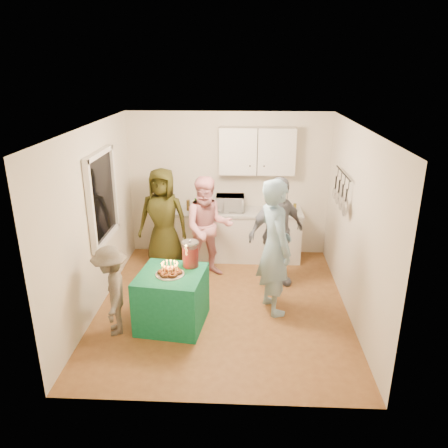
{
  "coord_description": "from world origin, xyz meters",
  "views": [
    {
      "loc": [
        0.29,
        -5.65,
        3.36
      ],
      "look_at": [
        0.0,
        0.35,
        1.15
      ],
      "focal_mm": 35.0,
      "sensor_mm": 36.0,
      "label": 1
    }
  ],
  "objects_px": {
    "man_birthday": "(275,247)",
    "child_near_left": "(112,291)",
    "microwave": "(230,203)",
    "party_table": "(172,299)",
    "punch_jar": "(190,255)",
    "woman_back_right": "(277,233)",
    "woman_back_center": "(208,228)",
    "woman_back_left": "(163,218)",
    "counter": "(239,236)"
  },
  "relations": [
    {
      "from": "microwave",
      "to": "party_table",
      "type": "relative_size",
      "value": 0.59
    },
    {
      "from": "party_table",
      "to": "man_birthday",
      "type": "distance_m",
      "value": 1.57
    },
    {
      "from": "punch_jar",
      "to": "child_near_left",
      "type": "height_order",
      "value": "child_near_left"
    },
    {
      "from": "counter",
      "to": "microwave",
      "type": "relative_size",
      "value": 4.42
    },
    {
      "from": "woman_back_left",
      "to": "child_near_left",
      "type": "height_order",
      "value": "woman_back_left"
    },
    {
      "from": "party_table",
      "to": "woman_back_left",
      "type": "bearing_deg",
      "value": 103.04
    },
    {
      "from": "punch_jar",
      "to": "woman_back_right",
      "type": "bearing_deg",
      "value": 38.41
    },
    {
      "from": "microwave",
      "to": "punch_jar",
      "type": "bearing_deg",
      "value": -104.05
    },
    {
      "from": "woman_back_right",
      "to": "microwave",
      "type": "bearing_deg",
      "value": 91.12
    },
    {
      "from": "man_birthday",
      "to": "woman_back_left",
      "type": "relative_size",
      "value": 1.12
    },
    {
      "from": "woman_back_left",
      "to": "child_near_left",
      "type": "bearing_deg",
      "value": -91.74
    },
    {
      "from": "microwave",
      "to": "woman_back_center",
      "type": "distance_m",
      "value": 0.82
    },
    {
      "from": "woman_back_left",
      "to": "woman_back_right",
      "type": "distance_m",
      "value": 2.0
    },
    {
      "from": "counter",
      "to": "man_birthday",
      "type": "height_order",
      "value": "man_birthday"
    },
    {
      "from": "woman_back_left",
      "to": "child_near_left",
      "type": "relative_size",
      "value": 1.43
    },
    {
      "from": "microwave",
      "to": "woman_back_center",
      "type": "xyz_separation_m",
      "value": [
        -0.33,
        -0.72,
        -0.2
      ]
    },
    {
      "from": "counter",
      "to": "woman_back_right",
      "type": "bearing_deg",
      "value": -59.1
    },
    {
      "from": "woman_back_center",
      "to": "child_near_left",
      "type": "height_order",
      "value": "woman_back_center"
    },
    {
      "from": "counter",
      "to": "child_near_left",
      "type": "relative_size",
      "value": 1.81
    },
    {
      "from": "woman_back_left",
      "to": "man_birthday",
      "type": "bearing_deg",
      "value": -31.12
    },
    {
      "from": "punch_jar",
      "to": "woman_back_center",
      "type": "xyz_separation_m",
      "value": [
        0.14,
        1.26,
        -0.08
      ]
    },
    {
      "from": "woman_back_right",
      "to": "woman_back_center",
      "type": "bearing_deg",
      "value": 129.37
    },
    {
      "from": "man_birthday",
      "to": "punch_jar",
      "type": "bearing_deg",
      "value": 79.93
    },
    {
      "from": "party_table",
      "to": "man_birthday",
      "type": "xyz_separation_m",
      "value": [
        1.39,
        0.45,
        0.59
      ]
    },
    {
      "from": "microwave",
      "to": "child_near_left",
      "type": "relative_size",
      "value": 0.41
    },
    {
      "from": "microwave",
      "to": "woman_back_left",
      "type": "xyz_separation_m",
      "value": [
        -1.13,
        -0.36,
        -0.17
      ]
    },
    {
      "from": "man_birthday",
      "to": "woman_back_center",
      "type": "height_order",
      "value": "man_birthday"
    },
    {
      "from": "counter",
      "to": "microwave",
      "type": "bearing_deg",
      "value": 180.0
    },
    {
      "from": "woman_back_right",
      "to": "child_near_left",
      "type": "distance_m",
      "value": 2.64
    },
    {
      "from": "microwave",
      "to": "woman_back_left",
      "type": "bearing_deg",
      "value": -162.94
    },
    {
      "from": "party_table",
      "to": "punch_jar",
      "type": "bearing_deg",
      "value": 45.27
    },
    {
      "from": "counter",
      "to": "party_table",
      "type": "bearing_deg",
      "value": -111.27
    },
    {
      "from": "party_table",
      "to": "punch_jar",
      "type": "relative_size",
      "value": 2.5
    },
    {
      "from": "microwave",
      "to": "man_birthday",
      "type": "xyz_separation_m",
      "value": [
        0.68,
        -1.77,
        -0.07
      ]
    },
    {
      "from": "man_birthday",
      "to": "child_near_left",
      "type": "bearing_deg",
      "value": 87.4
    },
    {
      "from": "man_birthday",
      "to": "woman_back_right",
      "type": "xyz_separation_m",
      "value": [
        0.08,
        0.77,
        -0.08
      ]
    },
    {
      "from": "counter",
      "to": "party_table",
      "type": "height_order",
      "value": "counter"
    },
    {
      "from": "microwave",
      "to": "woman_back_right",
      "type": "relative_size",
      "value": 0.28
    },
    {
      "from": "woman_back_left",
      "to": "woman_back_center",
      "type": "relative_size",
      "value": 1.03
    },
    {
      "from": "woman_back_right",
      "to": "counter",
      "type": "bearing_deg",
      "value": 84.96
    },
    {
      "from": "punch_jar",
      "to": "woman_back_right",
      "type": "relative_size",
      "value": 0.19
    },
    {
      "from": "man_birthday",
      "to": "child_near_left",
      "type": "distance_m",
      "value": 2.26
    },
    {
      "from": "party_table",
      "to": "punch_jar",
      "type": "xyz_separation_m",
      "value": [
        0.24,
        0.24,
        0.55
      ]
    },
    {
      "from": "microwave",
      "to": "party_table",
      "type": "bearing_deg",
      "value": -108.37
    },
    {
      "from": "microwave",
      "to": "child_near_left",
      "type": "xyz_separation_m",
      "value": [
        -1.44,
        -2.45,
        -0.44
      ]
    },
    {
      "from": "punch_jar",
      "to": "man_birthday",
      "type": "xyz_separation_m",
      "value": [
        1.15,
        0.21,
        0.04
      ]
    },
    {
      "from": "counter",
      "to": "woman_back_left",
      "type": "relative_size",
      "value": 1.26
    },
    {
      "from": "party_table",
      "to": "woman_back_center",
      "type": "xyz_separation_m",
      "value": [
        0.37,
        1.5,
        0.47
      ]
    },
    {
      "from": "counter",
      "to": "child_near_left",
      "type": "bearing_deg",
      "value": -123.14
    },
    {
      "from": "party_table",
      "to": "woman_back_right",
      "type": "xyz_separation_m",
      "value": [
        1.46,
        1.21,
        0.51
      ]
    }
  ]
}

